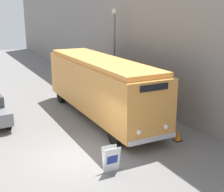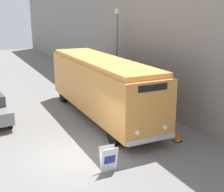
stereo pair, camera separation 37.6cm
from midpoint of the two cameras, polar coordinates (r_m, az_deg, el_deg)
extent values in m
plane|color=slate|center=(13.54, -5.84, -11.13)|extent=(80.00, 80.00, 0.00)
cube|color=gray|center=(24.05, 1.00, 11.62)|extent=(0.30, 60.00, 8.88)
cylinder|color=black|center=(14.45, 1.10, -7.08)|extent=(0.28, 1.01, 1.01)
cylinder|color=black|center=(15.51, 8.49, -5.64)|extent=(0.28, 1.01, 1.01)
cylinder|color=black|center=(21.39, -8.41, 0.28)|extent=(0.28, 1.01, 1.01)
cylinder|color=black|center=(22.12, -2.92, 0.93)|extent=(0.28, 1.01, 1.01)
cube|color=#EF9E47|center=(17.87, -1.37, 1.86)|extent=(2.54, 10.66, 2.68)
cube|color=#FEA74B|center=(17.59, -1.40, 6.48)|extent=(2.34, 10.23, 0.24)
cube|color=silver|center=(13.77, 8.05, -7.88)|extent=(2.42, 0.12, 0.20)
sphere|color=white|center=(13.27, 5.51, -6.69)|extent=(0.22, 0.22, 0.22)
sphere|color=white|center=(14.01, 10.45, -5.68)|extent=(0.22, 0.22, 0.22)
cube|color=black|center=(13.07, 8.33, 1.51)|extent=(1.40, 0.06, 0.28)
cube|color=gray|center=(12.47, 0.28, -13.51)|extent=(0.59, 0.22, 0.01)
cube|color=white|center=(12.16, 0.47, -11.63)|extent=(0.66, 0.20, 1.01)
cube|color=white|center=(12.31, 0.10, -11.30)|extent=(0.66, 0.20, 1.01)
cube|color=navy|center=(12.14, 0.50, -11.56)|extent=(0.46, 0.07, 0.35)
cylinder|color=#595E60|center=(21.68, 1.42, 7.19)|extent=(0.12, 0.12, 5.86)
sphere|color=silver|center=(21.45, 1.48, 15.25)|extent=(0.36, 0.36, 0.36)
cylinder|color=black|center=(17.30, -17.61, -4.49)|extent=(0.22, 0.72, 0.72)
cylinder|color=black|center=(19.86, -19.35, -2.09)|extent=(0.22, 0.72, 0.72)
cube|color=black|center=(15.37, 12.56, -8.03)|extent=(0.36, 0.36, 0.03)
cone|color=orange|center=(15.27, 12.62, -7.07)|extent=(0.30, 0.30, 0.53)
camera|label=1|loc=(0.19, -89.29, 0.20)|focal=50.00mm
camera|label=2|loc=(0.19, 90.71, -0.20)|focal=50.00mm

